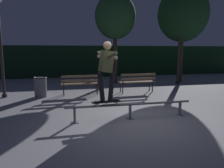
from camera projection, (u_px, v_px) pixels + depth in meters
name	position (u px, v px, depth m)	size (l,w,h in m)	color
ground_plane	(131.00, 120.00, 5.79)	(90.00, 90.00, 0.00)	gray
hedge_backdrop	(88.00, 61.00, 15.54)	(24.00, 1.20, 2.18)	black
grind_rail	(130.00, 107.00, 5.81)	(3.51, 0.18, 0.43)	slate
skateboard	(106.00, 102.00, 5.64)	(0.80, 0.31, 0.09)	black
skateboarder	(106.00, 66.00, 5.50)	(0.63, 1.40, 1.56)	black
park_bench_leftmost	(81.00, 82.00, 8.95)	(1.62, 0.49, 0.88)	#282623
park_bench_left_center	(137.00, 80.00, 9.48)	(1.62, 0.49, 0.88)	#282623
tree_behind_benches	(115.00, 17.00, 11.73)	(2.24, 2.24, 4.92)	#3D2D23
tree_far_right	(183.00, 14.00, 12.13)	(2.83, 2.83, 5.44)	#3D2D23
lamp_post_left	(0.00, 34.00, 8.17)	(0.32, 0.32, 3.90)	#282623
lamp_post_right	(179.00, 39.00, 11.61)	(0.32, 0.32, 3.90)	#282623
trash_can	(41.00, 87.00, 8.57)	(0.52, 0.52, 0.80)	slate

